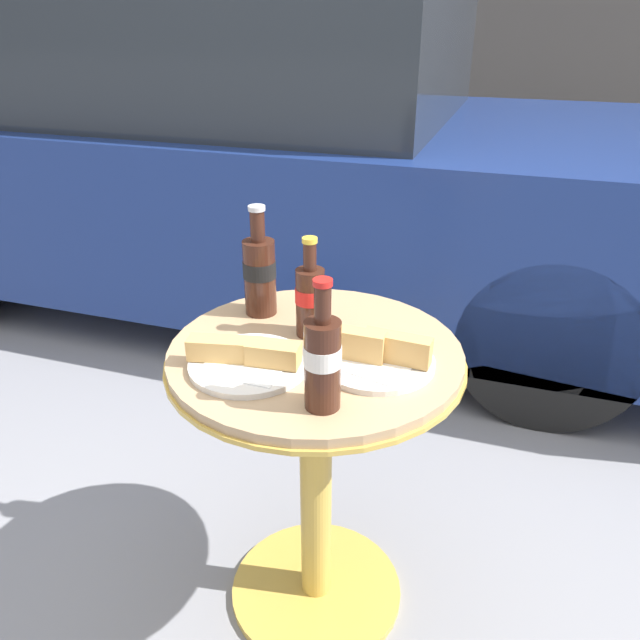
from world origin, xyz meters
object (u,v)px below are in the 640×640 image
cola_bottle_left (310,298)px  cola_bottle_right (323,359)px  lunch_plate_far (376,355)px  cola_bottle_center (260,272)px  parked_car (265,160)px  bistro_table (316,435)px  lunch_plate_near (248,359)px

cola_bottle_left → cola_bottle_right: (0.11, -0.24, 0.01)m
cola_bottle_right → lunch_plate_far: (0.05, 0.16, -0.07)m
cola_bottle_center → lunch_plate_far: cola_bottle_center is taller
cola_bottle_left → lunch_plate_far: size_ratio=0.93×
cola_bottle_left → parked_car: parked_car is taller
lunch_plate_far → parked_car: (-0.98, 1.78, -0.07)m
cola_bottle_right → parked_car: 2.16m
bistro_table → lunch_plate_near: lunch_plate_near is taller
cola_bottle_right → bistro_table: bearing=112.2°
cola_bottle_left → lunch_plate_far: cola_bottle_left is taller
lunch_plate_near → lunch_plate_far: (0.23, 0.09, 0.00)m
cola_bottle_left → bistro_table: bearing=-61.9°
cola_bottle_left → lunch_plate_near: (-0.07, -0.17, -0.07)m
cola_bottle_left → lunch_plate_near: 0.19m
lunch_plate_far → cola_bottle_left: bearing=153.6°
cola_bottle_right → cola_bottle_center: size_ratio=0.96×
bistro_table → parked_car: bearing=115.9°
cola_bottle_left → lunch_plate_near: cola_bottle_left is taller
cola_bottle_left → cola_bottle_right: bearing=-66.4°
parked_car → lunch_plate_near: bearing=-68.0°
bistro_table → cola_bottle_left: bearing=118.1°
cola_bottle_left → parked_car: bearing=115.8°
cola_bottle_right → lunch_plate_far: 0.19m
cola_bottle_right → cola_bottle_center: 0.39m
cola_bottle_right → lunch_plate_near: size_ratio=1.01×
parked_car → bistro_table: bearing=-64.1°
cola_bottle_left → lunch_plate_far: 0.19m
bistro_table → lunch_plate_near: bearing=-132.2°
lunch_plate_far → parked_car: parked_car is taller
cola_bottle_center → bistro_table: bearing=-35.4°
cola_bottle_center → lunch_plate_far: 0.34m
parked_car → cola_bottle_center: bearing=-67.3°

